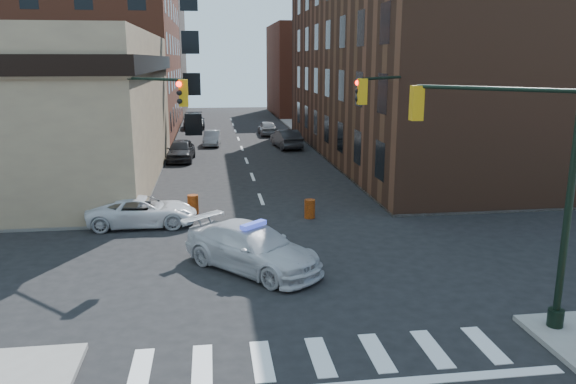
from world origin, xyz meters
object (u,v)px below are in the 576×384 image
object	(u,v)px
barrel_bank	(193,204)
barrel_road	(310,209)
pickup	(143,211)
parked_car_wfar	(212,138)
barricade_nw_a	(69,205)
parked_car_enear	(286,139)
pedestrian_b	(9,193)
police_car	(252,248)
parked_car_wnear	(181,150)
pedestrian_a	(128,198)

from	to	relation	value
barrel_bank	barrel_road	bearing A→B (deg)	-15.26
pickup	parked_car_wfar	size ratio (longest dim) A/B	1.24
pickup	barrel_bank	bearing A→B (deg)	-52.44
parked_car_wfar	barricade_nw_a	distance (m)	23.45
parked_car_wfar	parked_car_enear	bearing A→B (deg)	-16.62
pedestrian_b	barrel_road	distance (m)	15.04
pedestrian_b	police_car	bearing A→B (deg)	-70.24
barrel_bank	parked_car_wnear	bearing A→B (deg)	94.82
pickup	barricade_nw_a	xyz separation A→B (m)	(-3.70, 1.96, -0.08)
police_car	parked_car_enear	size ratio (longest dim) A/B	1.15
pedestrian_a	pedestrian_b	bearing A→B (deg)	-173.10
parked_car_wnear	barrel_bank	bearing A→B (deg)	-81.52
police_car	parked_car_enear	bearing A→B (deg)	37.40
pickup	pedestrian_a	size ratio (longest dim) A/B	2.47
parked_car_wnear	parked_car_enear	bearing A→B (deg)	34.01
parked_car_wfar	barrel_road	world-z (taller)	parked_car_wfar
pedestrian_a	barricade_nw_a	bearing A→B (deg)	-171.54
pedestrian_b	pedestrian_a	bearing A→B (deg)	-54.39
pickup	parked_car_wnear	xyz separation A→B (m)	(0.94, 16.89, 0.12)
barrel_bank	barricade_nw_a	bearing A→B (deg)	177.64
parked_car_wfar	barricade_nw_a	size ratio (longest dim) A/B	3.28
pedestrian_b	barrel_road	size ratio (longest dim) A/B	1.71
pickup	barrel_road	size ratio (longest dim) A/B	5.40
parked_car_wfar	parked_car_wnear	bearing A→B (deg)	-103.39
parked_car_wnear	parked_car_enear	size ratio (longest dim) A/B	0.96
pedestrian_b	barrel_road	xyz separation A→B (m)	(14.67, -3.30, -0.47)
pickup	barricade_nw_a	distance (m)	4.19
pickup	parked_car_enear	world-z (taller)	parked_car_enear
police_car	pedestrian_b	world-z (taller)	pedestrian_b
barrel_bank	parked_car_wfar	bearing A→B (deg)	87.27
parked_car_wfar	pedestrian_a	distance (m)	23.98
pedestrian_a	barricade_nw_a	world-z (taller)	pedestrian_a
pedestrian_b	parked_car_wnear	bearing A→B (deg)	29.65
barricade_nw_a	barrel_road	bearing A→B (deg)	-21.38
parked_car_enear	pedestrian_b	bearing A→B (deg)	40.68
police_car	barrel_bank	world-z (taller)	police_car
police_car	pedestrian_a	distance (m)	8.65
pickup	barrel_road	world-z (taller)	pickup
parked_car_enear	pedestrian_a	bearing A→B (deg)	56.59
pickup	parked_car_wnear	world-z (taller)	parked_car_wnear
parked_car_wnear	pedestrian_a	xyz separation A→B (m)	(-1.64, -16.19, 0.34)
pedestrian_a	barrel_bank	distance (m)	3.16
barrel_road	parked_car_enear	bearing A→B (deg)	85.25
parked_car_wfar	barrel_bank	distance (m)	22.65
pedestrian_a	barrel_road	distance (m)	8.53
parked_car_wnear	barricade_nw_a	world-z (taller)	parked_car_wnear
pickup	barrel_road	xyz separation A→B (m)	(7.79, 0.20, -0.23)
parked_car_enear	barrel_bank	distance (m)	21.54
parked_car_wfar	barricade_nw_a	world-z (taller)	parked_car_wfar
barricade_nw_a	parked_car_wfar	bearing A→B (deg)	59.98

